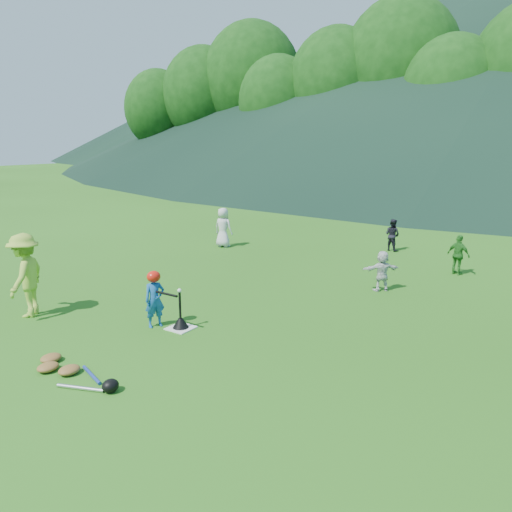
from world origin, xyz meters
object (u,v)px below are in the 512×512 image
Objects in this scene: fielder_a at (223,227)px; fielder_c at (458,255)px; batter_child at (155,300)px; equipment_pile at (68,370)px; adult_coach at (26,275)px; batting_tee at (181,322)px; home_plate at (181,328)px; fielder_d at (382,271)px; fielder_b at (392,235)px.

fielder_a reaches higher than fielder_c.
batter_child reaches higher than fielder_c.
adult_coach is at bearing 157.81° from equipment_pile.
adult_coach reaches higher than batting_tee.
home_plate is at bearing 0.00° from batting_tee.
adult_coach is 7.62m from fielder_d.
fielder_d is 0.53× the size of equipment_pile.
fielder_c is 7.66m from batting_tee.
fielder_d is at bearing 84.43° from fielder_c.
fielder_c is (6.34, 8.03, -0.31)m from adult_coach.
batting_tee reaches higher than equipment_pile.
batting_tee is (-2.23, -4.39, -0.35)m from fielder_d.
batter_child is 7.19m from fielder_a.
fielder_c is at bearing 63.94° from batting_tee.
home_plate is 0.25× the size of equipment_pile.
batting_tee reaches higher than home_plate.
batter_child is at bearing 113.72° from fielder_a.
fielder_b is (4.76, 2.51, -0.14)m from fielder_a.
adult_coach is 1.59× the size of fielder_c.
fielder_b is 3.01m from fielder_c.
batting_tee is (-3.36, -6.87, -0.39)m from fielder_c.
home_plate is 0.47× the size of fielder_d.
batting_tee is at bearing 78.41° from adult_coach.
equipment_pile is at bearing 26.26° from fielder_d.
fielder_b is (3.96, 9.87, -0.33)m from adult_coach.
batting_tee is at bearing -45.06° from batter_child.
fielder_b is at bearing 83.60° from home_plate.
fielder_d is (2.70, 4.56, -0.05)m from batter_child.
adult_coach is 10.24m from fielder_c.
batter_child is 1.01× the size of fielder_c.
fielder_a reaches higher than home_plate.
fielder_a is at bearing 121.39° from home_plate.
batter_child is 1.54× the size of batting_tee.
adult_coach is 3.17m from equipment_pile.
fielder_c is at bearing -4.27° from batter_child.
fielder_c is (7.14, 0.67, -0.12)m from fielder_a.
batter_child is at bearing 95.42° from fielder_b.
fielder_a is (-3.32, 6.38, 0.11)m from batter_child.
fielder_d is at bearing 63.04° from home_plate.
fielder_c is (2.38, -1.84, 0.02)m from fielder_b.
fielder_b is at bearing 84.28° from equipment_pile.
fielder_a is 5.39m from fielder_b.
equipment_pile is (-0.13, -2.32, 0.06)m from home_plate.
equipment_pile reaches higher than home_plate.
home_plate is 0.45× the size of fielder_b.
fielder_d is at bearing 70.62° from equipment_pile.
batter_child is 0.63× the size of adult_coach.
fielder_a is 6.28m from fielder_d.
equipment_pile is at bearing 98.91° from fielder_b.
fielder_b is at bearing 125.31° from adult_coach.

